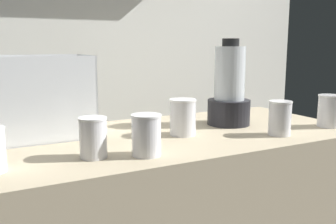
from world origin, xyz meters
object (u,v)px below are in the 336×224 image
(carrot_display_bin, at_px, (40,112))
(juice_cup_mango_rightmost, at_px, (329,112))
(blender_pitcher, at_px, (229,92))
(juice_cup_carrot_left, at_px, (93,140))
(juice_cup_beet_far_right, at_px, (280,120))
(juice_cup_carrot_middle, at_px, (146,137))
(juice_cup_beet_right, at_px, (183,119))

(carrot_display_bin, distance_m, juice_cup_mango_rightmost, 1.08)
(blender_pitcher, bearing_deg, carrot_display_bin, 169.62)
(juice_cup_carrot_left, height_order, juice_cup_beet_far_right, juice_cup_beet_far_right)
(carrot_display_bin, xyz_separation_m, blender_pitcher, (0.70, -0.13, 0.04))
(juice_cup_carrot_middle, height_order, juice_cup_beet_far_right, juice_cup_beet_far_right)
(blender_pitcher, relative_size, juice_cup_beet_right, 2.66)
(juice_cup_beet_right, relative_size, juice_cup_mango_rightmost, 1.03)
(blender_pitcher, distance_m, juice_cup_mango_rightmost, 0.39)
(juice_cup_carrot_middle, xyz_separation_m, juice_cup_beet_far_right, (0.52, 0.01, -0.00))
(juice_cup_beet_right, bearing_deg, carrot_display_bin, 155.89)
(juice_cup_carrot_left, bearing_deg, juice_cup_beet_far_right, -3.26)
(blender_pitcher, distance_m, juice_cup_beet_right, 0.27)
(juice_cup_carrot_middle, relative_size, juice_cup_beet_right, 0.94)
(juice_cup_carrot_left, height_order, juice_cup_mango_rightmost, juice_cup_mango_rightmost)
(juice_cup_carrot_middle, bearing_deg, juice_cup_beet_far_right, 1.27)
(carrot_display_bin, distance_m, juice_cup_carrot_middle, 0.44)
(juice_cup_beet_right, bearing_deg, juice_cup_carrot_middle, -141.91)
(carrot_display_bin, relative_size, juice_cup_mango_rightmost, 2.78)
(juice_cup_beet_far_right, bearing_deg, juice_cup_beet_right, 152.47)
(juice_cup_mango_rightmost, bearing_deg, carrot_display_bin, 161.42)
(blender_pitcher, relative_size, juice_cup_carrot_middle, 2.83)
(juice_cup_mango_rightmost, bearing_deg, juice_cup_carrot_middle, -178.03)
(juice_cup_carrot_left, bearing_deg, juice_cup_mango_rightmost, -1.36)
(juice_cup_beet_right, bearing_deg, blender_pitcher, 16.04)
(carrot_display_bin, bearing_deg, juice_cup_mango_rightmost, -18.58)
(carrot_display_bin, height_order, juice_cup_carrot_left, carrot_display_bin)
(blender_pitcher, relative_size, juice_cup_carrot_left, 2.93)
(juice_cup_beet_right, distance_m, juice_cup_beet_far_right, 0.34)
(blender_pitcher, relative_size, juice_cup_beet_far_right, 2.79)
(juice_cup_beet_far_right, xyz_separation_m, juice_cup_mango_rightmost, (0.27, 0.02, 0.00))
(carrot_display_bin, relative_size, juice_cup_carrot_left, 2.99)
(blender_pitcher, xyz_separation_m, juice_cup_mango_rightmost, (0.32, -0.22, -0.08))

